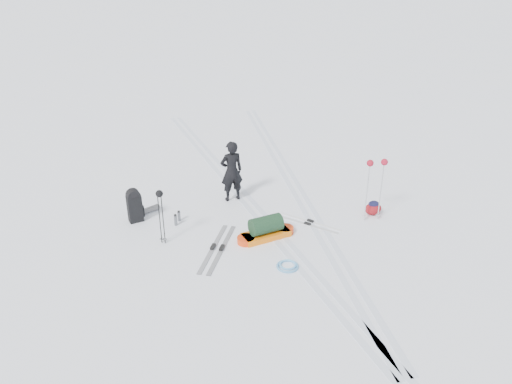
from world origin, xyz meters
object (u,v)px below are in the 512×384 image
skier (232,171)px  expedition_rucksack (137,206)px  pulk_sled (266,230)px  ski_poles_black (160,200)px

skier → expedition_rucksack: 2.50m
skier → pulk_sled: skier is taller
skier → ski_poles_black: bearing=34.7°
pulk_sled → ski_poles_black: 2.43m
expedition_rucksack → ski_poles_black: size_ratio=0.64×
ski_poles_black → pulk_sled: bearing=-32.4°
skier → expedition_rucksack: (-2.44, -0.31, -0.42)m
ski_poles_black → skier: bearing=17.8°
expedition_rucksack → ski_poles_black: 1.47m
pulk_sled → expedition_rucksack: (-2.64, 1.74, 0.18)m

